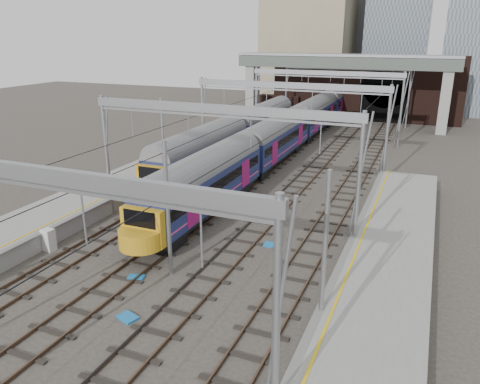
% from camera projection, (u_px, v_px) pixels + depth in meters
% --- Properties ---
extents(ground, '(160.00, 160.00, 0.00)m').
position_uv_depth(ground, '(150.00, 293.00, 22.22)').
color(ground, '#38332D').
rests_on(ground, ground).
extents(platform_left, '(4.32, 55.00, 1.12)m').
position_uv_depth(platform_left, '(27.00, 230.00, 27.92)').
color(platform_left, gray).
rests_on(platform_left, ground).
extents(platform_right, '(4.32, 47.00, 1.12)m').
position_uv_depth(platform_right, '(364.00, 356.00, 17.04)').
color(platform_right, gray).
rests_on(platform_right, ground).
extents(tracks, '(14.40, 80.00, 0.22)m').
position_uv_depth(tracks, '(259.00, 196.00, 35.34)').
color(tracks, '#4C3828').
rests_on(tracks, ground).
extents(overhead_line, '(16.80, 80.00, 8.00)m').
position_uv_depth(overhead_line, '(287.00, 99.00, 38.91)').
color(overhead_line, gray).
rests_on(overhead_line, ground).
extents(retaining_wall, '(28.00, 2.75, 9.00)m').
position_uv_depth(retaining_wall, '(360.00, 89.00, 65.75)').
color(retaining_wall, black).
rests_on(retaining_wall, ground).
extents(overbridge, '(28.00, 3.00, 9.25)m').
position_uv_depth(overbridge, '(343.00, 70.00, 60.13)').
color(overbridge, gray).
rests_on(overbridge, ground).
extents(train_main, '(2.57, 59.52, 4.50)m').
position_uv_depth(train_main, '(297.00, 125.00, 50.35)').
color(train_main, black).
rests_on(train_main, ground).
extents(train_second, '(2.58, 29.87, 4.51)m').
position_uv_depth(train_second, '(236.00, 136.00, 45.17)').
color(train_second, black).
rests_on(train_second, ground).
extents(relay_cabinet, '(0.70, 0.61, 1.29)m').
position_uv_depth(relay_cabinet, '(49.00, 240.00, 26.39)').
color(relay_cabinet, silver).
rests_on(relay_cabinet, ground).
extents(equip_cover_a, '(1.01, 0.85, 0.10)m').
position_uv_depth(equip_cover_a, '(128.00, 317.00, 20.21)').
color(equip_cover_a, '#176BB0').
rests_on(equip_cover_a, ground).
extents(equip_cover_b, '(0.92, 0.77, 0.09)m').
position_uv_depth(equip_cover_b, '(136.00, 277.00, 23.53)').
color(equip_cover_b, '#176BB0').
rests_on(equip_cover_b, ground).
extents(equip_cover_c, '(0.93, 0.69, 0.11)m').
position_uv_depth(equip_cover_c, '(272.00, 245.00, 27.16)').
color(equip_cover_c, '#176BB0').
rests_on(equip_cover_c, ground).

